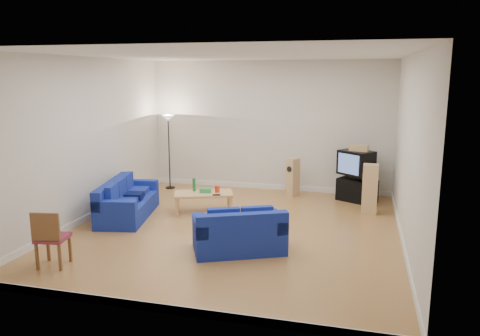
% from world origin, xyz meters
% --- Properties ---
extents(room, '(6.01, 6.51, 3.21)m').
position_xyz_m(room, '(0.00, 0.00, 1.54)').
color(room, brown).
rests_on(room, ground).
extents(sofa_three_seat, '(1.19, 2.04, 0.74)m').
position_xyz_m(sofa_three_seat, '(-2.36, 0.20, 0.27)').
color(sofa_three_seat, navy).
rests_on(sofa_three_seat, ground).
extents(sofa_loveseat, '(1.67, 1.36, 0.73)m').
position_xyz_m(sofa_loveseat, '(0.37, -1.06, 0.28)').
color(sofa_loveseat, navy).
rests_on(sofa_loveseat, ground).
extents(coffee_table, '(1.33, 0.99, 0.44)m').
position_xyz_m(coffee_table, '(-0.91, 0.87, 0.38)').
color(coffee_table, tan).
rests_on(coffee_table, ground).
extents(bottle, '(0.07, 0.07, 0.28)m').
position_xyz_m(bottle, '(-1.14, 0.94, 0.57)').
color(bottle, '#197233').
rests_on(bottle, coffee_table).
extents(tissue_box, '(0.26, 0.18, 0.10)m').
position_xyz_m(tissue_box, '(-0.87, 0.88, 0.48)').
color(tissue_box, green).
rests_on(tissue_box, coffee_table).
extents(red_canister, '(0.14, 0.14, 0.14)m').
position_xyz_m(red_canister, '(-0.64, 0.97, 0.51)').
color(red_canister, red).
rests_on(red_canister, coffee_table).
extents(remote, '(0.17, 0.10, 0.02)m').
position_xyz_m(remote, '(-0.58, 0.73, 0.45)').
color(remote, black).
rests_on(remote, coffee_table).
extents(tv_stand, '(0.96, 0.80, 0.51)m').
position_xyz_m(tv_stand, '(2.19, 2.63, 0.26)').
color(tv_stand, black).
rests_on(tv_stand, ground).
extents(av_receiver, '(0.54, 0.49, 0.10)m').
position_xyz_m(av_receiver, '(2.21, 2.68, 0.57)').
color(av_receiver, black).
rests_on(av_receiver, tv_stand).
extents(television, '(0.88, 0.85, 0.55)m').
position_xyz_m(television, '(2.14, 2.64, 0.89)').
color(television, black).
rests_on(television, av_receiver).
extents(centre_speaker, '(0.44, 0.28, 0.14)m').
position_xyz_m(centre_speaker, '(2.18, 2.59, 1.24)').
color(centre_speaker, tan).
rests_on(centre_speaker, television).
extents(speaker_left, '(0.32, 0.34, 0.92)m').
position_xyz_m(speaker_left, '(0.70, 2.70, 0.46)').
color(speaker_left, tan).
rests_on(speaker_left, ground).
extents(speaker_right, '(0.33, 0.25, 1.05)m').
position_xyz_m(speaker_right, '(2.45, 1.69, 0.53)').
color(speaker_right, tan).
rests_on(speaker_right, ground).
extents(floor_lamp, '(0.32, 0.32, 1.87)m').
position_xyz_m(floor_lamp, '(-2.45, 2.70, 1.54)').
color(floor_lamp, black).
rests_on(floor_lamp, ground).
extents(dining_chair, '(0.50, 0.50, 0.89)m').
position_xyz_m(dining_chair, '(-2.20, -2.39, 0.50)').
color(dining_chair, brown).
rests_on(dining_chair, ground).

